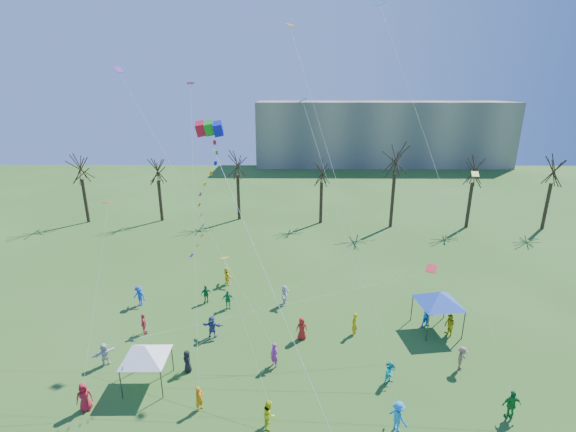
{
  "coord_description": "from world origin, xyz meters",
  "views": [
    {
      "loc": [
        0.26,
        -17.26,
        18.15
      ],
      "look_at": [
        0.04,
        5.0,
        11.0
      ],
      "focal_mm": 25.0,
      "sensor_mm": 36.0,
      "label": 1
    }
  ],
  "objects_px": {
    "distant_building": "(381,133)",
    "canopy_tent_blue": "(439,298)",
    "big_box_kite": "(209,202)",
    "canopy_tent_white": "(145,352)"
  },
  "relations": [
    {
      "from": "distant_building",
      "to": "big_box_kite",
      "type": "bearing_deg",
      "value": -109.94
    },
    {
      "from": "distant_building",
      "to": "canopy_tent_blue",
      "type": "xyz_separation_m",
      "value": [
        -10.39,
        -71.79,
        -4.73
      ]
    },
    {
      "from": "distant_building",
      "to": "canopy_tent_blue",
      "type": "relative_size",
      "value": 13.86
    },
    {
      "from": "big_box_kite",
      "to": "canopy_tent_white",
      "type": "height_order",
      "value": "big_box_kite"
    },
    {
      "from": "big_box_kite",
      "to": "canopy_tent_white",
      "type": "relative_size",
      "value": 4.95
    },
    {
      "from": "big_box_kite",
      "to": "canopy_tent_white",
      "type": "distance_m",
      "value": 10.15
    },
    {
      "from": "distant_building",
      "to": "big_box_kite",
      "type": "height_order",
      "value": "big_box_kite"
    },
    {
      "from": "big_box_kite",
      "to": "canopy_tent_blue",
      "type": "bearing_deg",
      "value": 9.58
    },
    {
      "from": "distant_building",
      "to": "canopy_tent_white",
      "type": "height_order",
      "value": "distant_building"
    },
    {
      "from": "big_box_kite",
      "to": "canopy_tent_blue",
      "type": "height_order",
      "value": "big_box_kite"
    }
  ]
}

